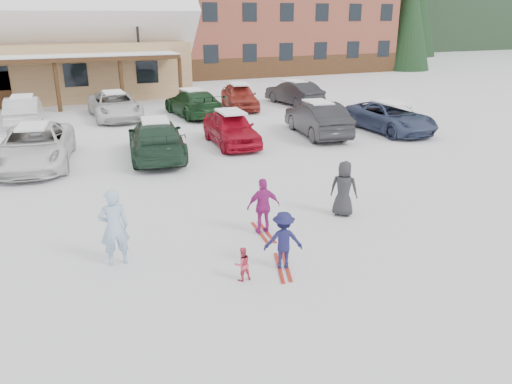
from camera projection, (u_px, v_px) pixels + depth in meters
name	position (u px, v px, depth m)	size (l,w,h in m)	color
ground	(261.00, 245.00, 12.23)	(160.00, 160.00, 0.00)	white
lamp_post	(138.00, 40.00, 32.58)	(0.50, 0.25, 6.66)	black
conifer_1	(410.00, 4.00, 48.93)	(4.84, 4.84, 11.22)	black
conifer_3	(142.00, 17.00, 50.85)	(3.96, 3.96, 9.18)	black
conifer_4	(363.00, 4.00, 62.44)	(5.06, 5.06, 11.73)	black
adult_skier	(114.00, 227.00, 11.00)	(0.65, 0.43, 1.78)	#97B8D5
toddler_red	(242.00, 264.00, 10.48)	(0.37, 0.29, 0.75)	#D53B54
child_navy	(283.00, 240.00, 10.90)	(0.86, 0.49, 1.33)	#171845
skis_child_navy	(283.00, 267.00, 11.11)	(0.20, 1.40, 0.03)	#A22417
child_magenta	(263.00, 206.00, 12.64)	(0.86, 0.36, 1.47)	#A1207A
skis_child_magenta	(263.00, 232.00, 12.88)	(0.20, 1.40, 0.03)	#A22417
bystander_dark	(344.00, 189.00, 13.78)	(0.76, 0.50, 1.56)	#27282A
parked_car_2	(35.00, 146.00, 18.39)	(2.48, 5.38, 1.49)	white
parked_car_3	(156.00, 139.00, 19.46)	(2.07, 5.09, 1.48)	#1E3828
parked_car_4	(231.00, 128.00, 21.37)	(1.71, 4.24, 1.44)	#A80C20
parked_car_5	(317.00, 119.00, 23.01)	(1.65, 4.73, 1.56)	black
parked_car_6	(390.00, 117.00, 23.83)	(2.30, 4.99, 1.39)	#353F60
parked_car_9	(24.00, 111.00, 25.16)	(1.55, 4.44, 1.46)	silver
parked_car_10	(115.00, 105.00, 26.81)	(2.37, 5.13, 1.43)	silver
parked_car_11	(193.00, 103.00, 27.46)	(2.03, 4.99, 1.45)	#183B1D
parked_car_12	(239.00, 96.00, 29.51)	(1.76, 4.36, 1.49)	#9E3027
parked_car_13	(294.00, 93.00, 30.98)	(1.54, 4.41, 1.45)	black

